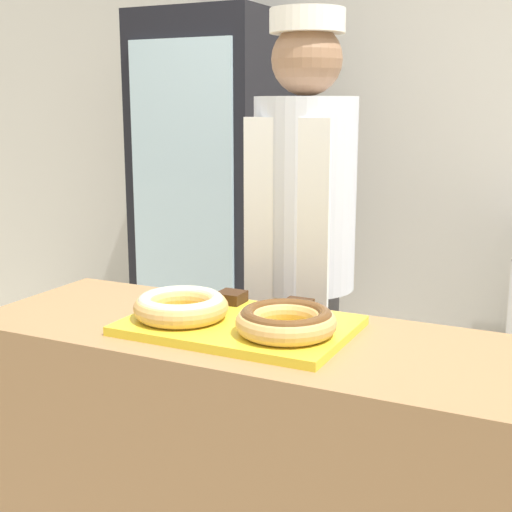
{
  "coord_description": "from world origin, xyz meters",
  "views": [
    {
      "loc": [
        0.82,
        -1.59,
        1.48
      ],
      "look_at": [
        0.0,
        0.1,
        1.08
      ],
      "focal_mm": 50.0,
      "sensor_mm": 36.0,
      "label": 1
    }
  ],
  "objects_px": {
    "donut_chocolate_glaze": "(286,320)",
    "donut_light_glaze": "(181,305)",
    "brownie_back_right": "(297,306)",
    "baker_person": "(303,260)",
    "brownie_back_left": "(231,297)",
    "serving_tray": "(239,326)",
    "beverage_fridge": "(215,200)"
  },
  "relations": [
    {
      "from": "donut_chocolate_glaze",
      "to": "donut_light_glaze",
      "type": "bearing_deg",
      "value": 180.0
    },
    {
      "from": "brownie_back_right",
      "to": "baker_person",
      "type": "xyz_separation_m",
      "value": [
        -0.17,
        0.47,
        0.02
      ]
    },
    {
      "from": "brownie_back_left",
      "to": "serving_tray",
      "type": "bearing_deg",
      "value": -55.32
    },
    {
      "from": "brownie_back_left",
      "to": "beverage_fridge",
      "type": "distance_m",
      "value": 1.84
    },
    {
      "from": "donut_chocolate_glaze",
      "to": "brownie_back_right",
      "type": "bearing_deg",
      "value": 104.51
    },
    {
      "from": "beverage_fridge",
      "to": "serving_tray",
      "type": "bearing_deg",
      "value": -59.07
    },
    {
      "from": "donut_light_glaze",
      "to": "beverage_fridge",
      "type": "distance_m",
      "value": 1.98
    },
    {
      "from": "brownie_back_right",
      "to": "baker_person",
      "type": "bearing_deg",
      "value": 110.41
    },
    {
      "from": "serving_tray",
      "to": "brownie_back_right",
      "type": "xyz_separation_m",
      "value": [
        0.1,
        0.15,
        0.03
      ]
    },
    {
      "from": "donut_light_glaze",
      "to": "donut_chocolate_glaze",
      "type": "relative_size",
      "value": 1.0
    },
    {
      "from": "brownie_back_right",
      "to": "beverage_fridge",
      "type": "xyz_separation_m",
      "value": [
        -1.14,
        1.58,
        0.03
      ]
    },
    {
      "from": "donut_light_glaze",
      "to": "beverage_fridge",
      "type": "relative_size",
      "value": 0.13
    },
    {
      "from": "donut_light_glaze",
      "to": "baker_person",
      "type": "relative_size",
      "value": 0.14
    },
    {
      "from": "serving_tray",
      "to": "brownie_back_left",
      "type": "height_order",
      "value": "brownie_back_left"
    },
    {
      "from": "donut_light_glaze",
      "to": "donut_chocolate_glaze",
      "type": "xyz_separation_m",
      "value": [
        0.3,
        0.0,
        0.0
      ]
    },
    {
      "from": "donut_chocolate_glaze",
      "to": "baker_person",
      "type": "xyz_separation_m",
      "value": [
        -0.22,
        0.66,
        0.0
      ]
    },
    {
      "from": "baker_person",
      "to": "brownie_back_right",
      "type": "bearing_deg",
      "value": -69.59
    },
    {
      "from": "donut_chocolate_glaze",
      "to": "beverage_fridge",
      "type": "relative_size",
      "value": 0.13
    },
    {
      "from": "serving_tray",
      "to": "donut_light_glaze",
      "type": "bearing_deg",
      "value": -164.3
    },
    {
      "from": "brownie_back_left",
      "to": "baker_person",
      "type": "distance_m",
      "value": 0.47
    },
    {
      "from": "brownie_back_right",
      "to": "donut_light_glaze",
      "type": "bearing_deg",
      "value": -143.13
    },
    {
      "from": "donut_chocolate_glaze",
      "to": "brownie_back_right",
      "type": "height_order",
      "value": "donut_chocolate_glaze"
    },
    {
      "from": "serving_tray",
      "to": "brownie_back_right",
      "type": "distance_m",
      "value": 0.18
    },
    {
      "from": "baker_person",
      "to": "donut_chocolate_glaze",
      "type": "bearing_deg",
      "value": -71.27
    },
    {
      "from": "donut_chocolate_glaze",
      "to": "baker_person",
      "type": "distance_m",
      "value": 0.69
    },
    {
      "from": "donut_light_glaze",
      "to": "brownie_back_left",
      "type": "height_order",
      "value": "donut_light_glaze"
    },
    {
      "from": "donut_chocolate_glaze",
      "to": "beverage_fridge",
      "type": "xyz_separation_m",
      "value": [
        -1.19,
        1.77,
        0.01
      ]
    },
    {
      "from": "donut_light_glaze",
      "to": "brownie_back_right",
      "type": "distance_m",
      "value": 0.32
    },
    {
      "from": "donut_light_glaze",
      "to": "brownie_back_right",
      "type": "relative_size",
      "value": 3.42
    },
    {
      "from": "brownie_back_right",
      "to": "serving_tray",
      "type": "bearing_deg",
      "value": -124.68
    },
    {
      "from": "brownie_back_left",
      "to": "brownie_back_right",
      "type": "relative_size",
      "value": 1.0
    },
    {
      "from": "baker_person",
      "to": "beverage_fridge",
      "type": "distance_m",
      "value": 1.48
    }
  ]
}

